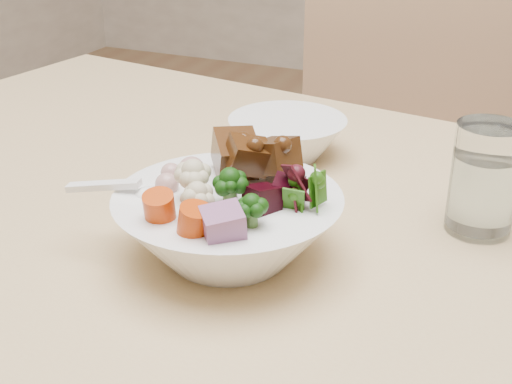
# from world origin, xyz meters

# --- Properties ---
(chair_far) EXTENTS (0.49, 0.49, 0.90)m
(chair_far) POSITION_xyz_m (-0.09, 0.57, 0.51)
(chair_far) COLOR tan
(chair_far) RESTS_ON ground
(food_bowl) EXTENTS (0.21, 0.21, 0.11)m
(food_bowl) POSITION_xyz_m (-0.09, -0.16, 0.80)
(food_bowl) COLOR white
(food_bowl) RESTS_ON dining_table
(soup_spoon) EXTENTS (0.10, 0.04, 0.02)m
(soup_spoon) POSITION_xyz_m (-0.16, -0.19, 0.82)
(soup_spoon) COLOR white
(soup_spoon) RESTS_ON food_bowl
(water_glass) EXTENTS (0.06, 0.06, 0.11)m
(water_glass) POSITION_xyz_m (0.11, -0.02, 0.81)
(water_glass) COLOR white
(water_glass) RESTS_ON dining_table
(side_bowl) EXTENTS (0.14, 0.14, 0.05)m
(side_bowl) POSITION_xyz_m (-0.13, 0.08, 0.79)
(side_bowl) COLOR white
(side_bowl) RESTS_ON dining_table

